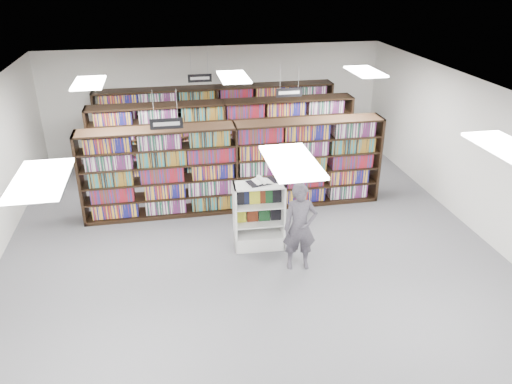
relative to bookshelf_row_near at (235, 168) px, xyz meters
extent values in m
plane|color=#504F54|center=(0.00, -2.00, -1.05)|extent=(12.00, 12.00, 0.00)
cube|color=silver|center=(0.00, -2.00, 2.15)|extent=(10.00, 12.00, 0.10)
cube|color=silver|center=(0.00, 4.00, 0.55)|extent=(10.00, 0.10, 3.20)
cube|color=silver|center=(5.00, -2.00, 0.55)|extent=(0.10, 12.00, 3.20)
cube|color=black|center=(0.00, 0.00, 0.00)|extent=(7.00, 0.60, 2.10)
cube|color=maroon|center=(0.00, 0.00, 0.00)|extent=(6.88, 0.42, 1.98)
cube|color=black|center=(0.00, 2.00, 0.00)|extent=(7.00, 0.60, 2.10)
cube|color=maroon|center=(0.00, 2.00, 0.00)|extent=(6.88, 0.42, 1.98)
cube|color=black|center=(0.00, 3.70, 0.00)|extent=(7.00, 0.60, 2.10)
cube|color=maroon|center=(0.00, 3.70, 0.00)|extent=(6.88, 0.42, 1.98)
cylinder|color=#B2B2B7|center=(-1.73, -1.00, 1.86)|extent=(0.01, 0.01, 0.58)
cylinder|color=#B2B2B7|center=(-1.27, -1.00, 1.86)|extent=(0.01, 0.01, 0.58)
cube|color=black|center=(-1.50, -1.00, 1.46)|extent=(0.65, 0.02, 0.22)
cube|color=silver|center=(-1.50, -1.01, 1.46)|extent=(0.52, 0.00, 0.08)
cylinder|color=#B2B2B7|center=(1.27, 1.00, 1.86)|extent=(0.01, 0.01, 0.58)
cylinder|color=#B2B2B7|center=(1.73, 1.00, 1.86)|extent=(0.01, 0.01, 0.58)
cube|color=black|center=(1.50, 1.00, 1.46)|extent=(0.65, 0.02, 0.22)
cube|color=silver|center=(1.50, 0.99, 1.46)|extent=(0.52, 0.00, 0.08)
cylinder|color=#B2B2B7|center=(-0.73, 3.00, 1.86)|extent=(0.01, 0.01, 0.58)
cylinder|color=#B2B2B7|center=(-0.27, 3.00, 1.86)|extent=(0.01, 0.01, 0.58)
cube|color=black|center=(-0.50, 3.00, 1.46)|extent=(0.65, 0.02, 0.22)
cube|color=silver|center=(-0.50, 2.99, 1.46)|extent=(0.52, 0.00, 0.08)
cube|color=white|center=(-3.00, -5.00, 2.11)|extent=(0.60, 1.20, 0.04)
cube|color=white|center=(0.00, -5.00, 2.11)|extent=(0.60, 1.20, 0.04)
cube|color=white|center=(3.00, -5.00, 2.11)|extent=(0.60, 1.20, 0.04)
cube|color=white|center=(-3.00, 0.00, 2.11)|extent=(0.60, 1.20, 0.04)
cube|color=white|center=(0.00, 0.00, 2.11)|extent=(0.60, 1.20, 0.04)
cube|color=white|center=(3.00, 0.00, 2.11)|extent=(0.60, 1.20, 0.04)
cube|color=silver|center=(0.20, -1.83, -0.90)|extent=(1.04, 0.56, 0.31)
cube|color=silver|center=(-0.29, -1.81, -0.34)|extent=(0.06, 0.51, 1.43)
cube|color=silver|center=(0.69, -1.86, -0.34)|extent=(0.06, 0.51, 1.43)
cube|color=silver|center=(0.21, -1.59, -0.34)|extent=(1.02, 0.08, 1.43)
cube|color=silver|center=(0.20, -1.83, 0.36)|extent=(1.04, 0.56, 0.03)
cube|color=silver|center=(0.20, -1.83, -0.49)|extent=(0.96, 0.52, 0.02)
cube|color=silver|center=(0.20, -1.83, -0.08)|extent=(0.96, 0.52, 0.02)
cube|color=black|center=(-0.18, -1.77, 0.09)|extent=(0.21, 0.08, 0.31)
cube|color=#141836|center=(-0.03, -1.77, 0.09)|extent=(0.21, 0.08, 0.31)
cube|color=yellow|center=(0.13, -1.78, 0.09)|extent=(0.21, 0.08, 0.31)
cube|color=#612310|center=(0.28, -1.79, 0.09)|extent=(0.21, 0.08, 0.31)
cube|color=#15411C|center=(0.44, -1.80, 0.09)|extent=(0.21, 0.08, 0.31)
cube|color=black|center=(0.60, -1.80, 0.09)|extent=(0.21, 0.08, 0.31)
cube|color=yellow|center=(-0.16, -1.77, -0.33)|extent=(0.23, 0.07, 0.29)
cube|color=#612310|center=(0.08, -1.78, -0.33)|extent=(0.23, 0.07, 0.29)
cube|color=#15411C|center=(0.33, -1.79, -0.33)|extent=(0.23, 0.07, 0.29)
cube|color=black|center=(0.58, -1.80, -0.33)|extent=(0.23, 0.07, 0.29)
cube|color=black|center=(0.29, -1.76, 0.39)|extent=(0.67, 0.48, 0.01)
cube|color=white|center=(0.15, -1.76, 0.40)|extent=(0.34, 0.38, 0.05)
cube|color=white|center=(0.44, -1.76, 0.40)|extent=(0.33, 0.38, 0.07)
cylinder|color=white|center=(0.27, -1.76, 0.44)|extent=(0.17, 0.32, 0.10)
imported|color=#48444D|center=(0.82, -2.72, -0.17)|extent=(0.68, 0.48, 1.75)
camera|label=1|loc=(-1.53, -10.65, 4.44)|focal=35.00mm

